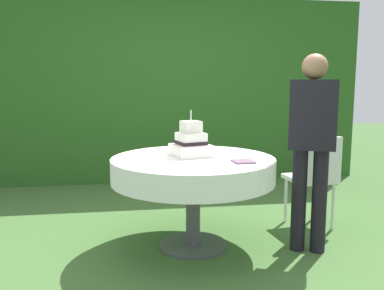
% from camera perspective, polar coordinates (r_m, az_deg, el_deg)
% --- Properties ---
extents(ground_plane, '(20.00, 20.00, 0.00)m').
position_cam_1_polar(ground_plane, '(3.57, 0.14, -13.94)').
color(ground_plane, '#3D602D').
extents(foliage_hedge, '(5.52, 0.44, 2.53)m').
position_cam_1_polar(foliage_hedge, '(5.83, -3.68, 7.51)').
color(foliage_hedge, '#28561E').
rests_on(foliage_hedge, ground_plane).
extents(cake_table, '(1.35, 1.35, 0.76)m').
position_cam_1_polar(cake_table, '(3.37, 0.15, -3.55)').
color(cake_table, '#4C4C51').
rests_on(cake_table, ground_plane).
extents(wedding_cake, '(0.37, 0.37, 0.39)m').
position_cam_1_polar(wedding_cake, '(3.41, -0.10, 0.23)').
color(wedding_cake, white).
rests_on(wedding_cake, cake_table).
extents(serving_plate_near, '(0.11, 0.11, 0.01)m').
position_cam_1_polar(serving_plate_near, '(3.72, 1.48, -0.67)').
color(serving_plate_near, white).
rests_on(serving_plate_near, cake_table).
extents(serving_plate_far, '(0.12, 0.12, 0.01)m').
position_cam_1_polar(serving_plate_far, '(3.42, -7.74, -1.56)').
color(serving_plate_far, white).
rests_on(serving_plate_far, cake_table).
extents(serving_plate_left, '(0.12, 0.12, 0.01)m').
position_cam_1_polar(serving_plate_left, '(3.86, 0.41, -0.33)').
color(serving_plate_left, white).
rests_on(serving_plate_left, cake_table).
extents(napkin_stack, '(0.16, 0.16, 0.01)m').
position_cam_1_polar(napkin_stack, '(3.17, 7.20, -2.32)').
color(napkin_stack, '#6B4C60').
rests_on(napkin_stack, cake_table).
extents(garden_chair, '(0.45, 0.45, 0.89)m').
position_cam_1_polar(garden_chair, '(3.98, 16.84, -3.79)').
color(garden_chair, white).
rests_on(garden_chair, ground_plane).
extents(standing_person, '(0.41, 0.33, 1.60)m').
position_cam_1_polar(standing_person, '(3.37, 16.44, 0.76)').
color(standing_person, black).
rests_on(standing_person, ground_plane).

